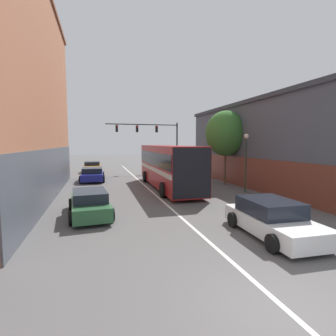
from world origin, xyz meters
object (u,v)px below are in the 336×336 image
bus (168,164)px  parked_car_left_far (92,167)px  parked_car_left_near (90,203)px  parked_car_left_mid (92,174)px  street_tree_near (226,133)px  traffic_signal_gantry (153,135)px  hatchback_foreground (272,219)px  street_lamp (246,156)px

bus → parked_car_left_far: bearing=24.5°
parked_car_left_near → parked_car_left_mid: (-0.04, 12.23, 0.01)m
street_tree_near → parked_car_left_mid: bearing=154.8°
parked_car_left_far → street_tree_near: street_tree_near is taller
parked_car_left_near → traffic_signal_gantry: traffic_signal_gantry is taller
hatchback_foreground → parked_car_left_far: bearing=17.4°
parked_car_left_mid → street_tree_near: 12.68m
parked_car_left_near → street_tree_near: bearing=-62.3°
traffic_signal_gantry → street_lamp: traffic_signal_gantry is taller
parked_car_left_near → street_tree_near: 13.54m
bus → parked_car_left_mid: size_ratio=2.43×
bus → parked_car_left_far: size_ratio=2.82×
bus → parked_car_left_mid: bus is taller
parked_car_left_mid → parked_car_left_near: bearing=-179.2°
street_tree_near → street_lamp: bearing=-94.3°
traffic_signal_gantry → parked_car_left_far: bearing=167.2°
parked_car_left_mid → street_lamp: (10.70, -8.79, 1.97)m
bus → parked_car_left_far: (-5.92, 13.39, -1.24)m
street_lamp → traffic_signal_gantry: bearing=103.3°
street_tree_near → traffic_signal_gantry: bearing=108.6°
parked_car_left_near → parked_car_left_far: bearing=-4.7°
hatchback_foreground → parked_car_left_near: size_ratio=0.96×
bus → parked_car_left_far: bus is taller
parked_car_left_mid → parked_car_left_far: 7.79m
bus → street_tree_near: 5.73m
hatchback_foreground → street_lamp: bearing=-23.6°
parked_car_left_near → parked_car_left_far: 20.02m
bus → street_lamp: street_lamp is taller
parked_car_left_near → hatchback_foreground: bearing=-130.1°
bus → parked_car_left_near: bus is taller
bus → traffic_signal_gantry: (1.36, 11.73, 2.67)m
street_lamp → parked_car_left_near: bearing=-162.1°
parked_car_left_near → street_tree_near: (10.93, 7.06, 3.72)m
parked_car_left_far → street_tree_near: 17.45m
parked_car_left_mid → street_lamp: 13.99m
parked_car_left_near → parked_car_left_far: parked_car_left_far is taller
bus → hatchback_foreground: bus is taller
parked_car_left_near → street_lamp: size_ratio=1.10×
parked_car_left_near → parked_car_left_mid: parked_car_left_near is taller
parked_car_left_mid → street_tree_near: size_ratio=0.74×
hatchback_foreground → parked_car_left_near: bearing=56.8°
hatchback_foreground → parked_car_left_far: 25.72m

